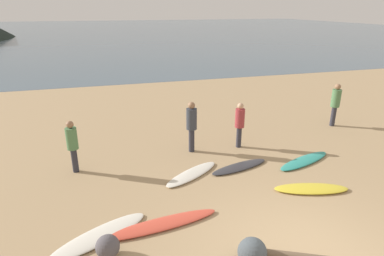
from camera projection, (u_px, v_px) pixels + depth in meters
ground_plane at (177, 112)px, 15.15m from camera, size 120.00×120.00×0.20m
ocean_water at (111, 30)px, 65.43m from camera, size 140.00×100.00×0.01m
surfboard_0 at (100, 236)px, 6.73m from camera, size 2.20×1.53×0.08m
surfboard_1 at (160, 224)px, 7.07m from camera, size 2.68×0.79×0.09m
surfboard_2 at (192, 174)px, 9.22m from camera, size 1.94×1.48×0.08m
surfboard_3 at (239, 167)px, 9.63m from camera, size 1.98×0.93×0.08m
surfboard_4 at (311, 189)px, 8.45m from camera, size 2.00×1.05×0.10m
surfboard_5 at (304, 161)px, 10.00m from camera, size 2.19×1.20×0.09m
person_0 at (240, 121)px, 10.78m from camera, size 0.31×0.31×1.55m
person_1 at (72, 142)px, 9.12m from camera, size 0.31×0.31×1.55m
person_2 at (192, 123)px, 10.42m from camera, size 0.34×0.34×1.68m
person_3 at (336, 101)px, 12.73m from camera, size 0.34×0.34×1.70m
beach_rock_near at (252, 252)px, 5.96m from camera, size 0.54×0.54×0.54m
beach_rock_far at (108, 247)px, 6.15m from camera, size 0.46×0.46×0.46m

